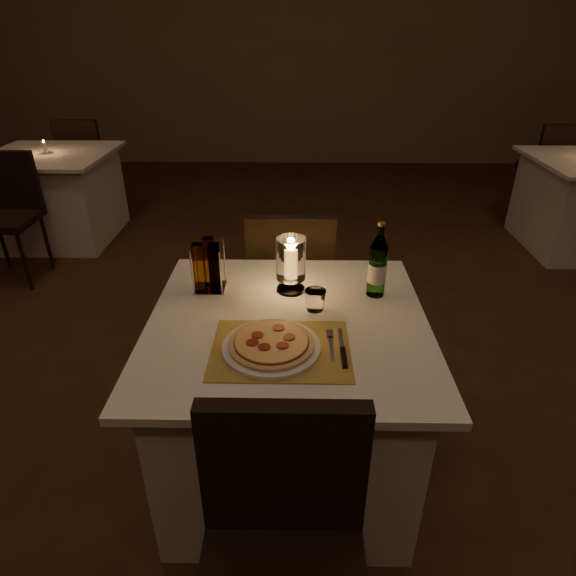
{
  "coord_description": "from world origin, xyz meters",
  "views": [
    {
      "loc": [
        0.06,
        -1.63,
        1.67
      ],
      "look_at": [
        0.03,
        -0.16,
        0.86
      ],
      "focal_mm": 30.0,
      "sensor_mm": 36.0,
      "label": 1
    }
  ],
  "objects_px": {
    "main_table": "(288,398)",
    "plate": "(271,347)",
    "neighbor_table_left": "(57,196)",
    "water_bottle": "(378,267)",
    "pizza": "(271,343)",
    "chair_far": "(290,276)",
    "chair_near": "(283,541)",
    "tumbler": "(315,300)",
    "hurricane_candle": "(291,261)"
  },
  "relations": [
    {
      "from": "main_table",
      "to": "plate",
      "type": "height_order",
      "value": "plate"
    },
    {
      "from": "neighbor_table_left",
      "to": "water_bottle",
      "type": "bearing_deg",
      "value": -44.26
    },
    {
      "from": "pizza",
      "to": "water_bottle",
      "type": "xyz_separation_m",
      "value": [
        0.39,
        0.38,
        0.09
      ]
    },
    {
      "from": "plate",
      "to": "chair_far",
      "type": "bearing_deg",
      "value": 86.8
    },
    {
      "from": "chair_near",
      "to": "chair_far",
      "type": "height_order",
      "value": "same"
    },
    {
      "from": "main_table",
      "to": "chair_near",
      "type": "bearing_deg",
      "value": -90.0
    },
    {
      "from": "tumbler",
      "to": "water_bottle",
      "type": "distance_m",
      "value": 0.28
    },
    {
      "from": "chair_near",
      "to": "water_bottle",
      "type": "bearing_deg",
      "value": 69.63
    },
    {
      "from": "pizza",
      "to": "plate",
      "type": "bearing_deg",
      "value": -69.1
    },
    {
      "from": "chair_far",
      "to": "neighbor_table_left",
      "type": "relative_size",
      "value": 0.9
    },
    {
      "from": "chair_far",
      "to": "hurricane_candle",
      "type": "distance_m",
      "value": 0.59
    },
    {
      "from": "neighbor_table_left",
      "to": "tumbler",
      "type": "bearing_deg",
      "value": -48.74
    },
    {
      "from": "chair_near",
      "to": "water_bottle",
      "type": "distance_m",
      "value": 1.02
    },
    {
      "from": "neighbor_table_left",
      "to": "hurricane_candle",
      "type": "bearing_deg",
      "value": -48.23
    },
    {
      "from": "tumbler",
      "to": "water_bottle",
      "type": "height_order",
      "value": "water_bottle"
    },
    {
      "from": "chair_far",
      "to": "pizza",
      "type": "bearing_deg",
      "value": -93.2
    },
    {
      "from": "pizza",
      "to": "hurricane_candle",
      "type": "bearing_deg",
      "value": 81.83
    },
    {
      "from": "tumbler",
      "to": "water_bottle",
      "type": "xyz_separation_m",
      "value": [
        0.24,
        0.12,
        0.08
      ]
    },
    {
      "from": "pizza",
      "to": "water_bottle",
      "type": "bearing_deg",
      "value": 44.05
    },
    {
      "from": "chair_far",
      "to": "tumbler",
      "type": "xyz_separation_m",
      "value": [
        0.1,
        -0.64,
        0.23
      ]
    },
    {
      "from": "chair_far",
      "to": "pizza",
      "type": "distance_m",
      "value": 0.92
    },
    {
      "from": "pizza",
      "to": "chair_far",
      "type": "bearing_deg",
      "value": 86.8
    },
    {
      "from": "tumbler",
      "to": "neighbor_table_left",
      "type": "distance_m",
      "value": 3.26
    },
    {
      "from": "main_table",
      "to": "hurricane_candle",
      "type": "bearing_deg",
      "value": 88.07
    },
    {
      "from": "neighbor_table_left",
      "to": "chair_far",
      "type": "bearing_deg",
      "value": -41.38
    },
    {
      "from": "chair_near",
      "to": "tumbler",
      "type": "height_order",
      "value": "chair_near"
    },
    {
      "from": "main_table",
      "to": "hurricane_candle",
      "type": "height_order",
      "value": "hurricane_candle"
    },
    {
      "from": "water_bottle",
      "to": "hurricane_candle",
      "type": "xyz_separation_m",
      "value": [
        -0.33,
        0.03,
        0.01
      ]
    },
    {
      "from": "tumbler",
      "to": "hurricane_candle",
      "type": "height_order",
      "value": "hurricane_candle"
    },
    {
      "from": "water_bottle",
      "to": "neighbor_table_left",
      "type": "bearing_deg",
      "value": 135.74
    },
    {
      "from": "chair_far",
      "to": "water_bottle",
      "type": "bearing_deg",
      "value": -56.94
    },
    {
      "from": "chair_far",
      "to": "pizza",
      "type": "height_order",
      "value": "chair_far"
    },
    {
      "from": "pizza",
      "to": "chair_near",
      "type": "bearing_deg",
      "value": -84.65
    },
    {
      "from": "hurricane_candle",
      "to": "tumbler",
      "type": "bearing_deg",
      "value": -57.8
    },
    {
      "from": "chair_near",
      "to": "hurricane_candle",
      "type": "xyz_separation_m",
      "value": [
        0.01,
        0.93,
        0.32
      ]
    },
    {
      "from": "main_table",
      "to": "hurricane_candle",
      "type": "relative_size",
      "value": 4.5
    },
    {
      "from": "main_table",
      "to": "water_bottle",
      "type": "height_order",
      "value": "water_bottle"
    },
    {
      "from": "chair_far",
      "to": "water_bottle",
      "type": "distance_m",
      "value": 0.69
    },
    {
      "from": "chair_near",
      "to": "plate",
      "type": "distance_m",
      "value": 0.57
    },
    {
      "from": "chair_far",
      "to": "tumbler",
      "type": "height_order",
      "value": "chair_far"
    },
    {
      "from": "chair_near",
      "to": "water_bottle",
      "type": "relative_size",
      "value": 3.02
    },
    {
      "from": "tumbler",
      "to": "hurricane_candle",
      "type": "xyz_separation_m",
      "value": [
        -0.09,
        0.14,
        0.09
      ]
    },
    {
      "from": "main_table",
      "to": "chair_far",
      "type": "relative_size",
      "value": 1.11
    },
    {
      "from": "main_table",
      "to": "chair_far",
      "type": "height_order",
      "value": "chair_far"
    },
    {
      "from": "water_bottle",
      "to": "plate",
      "type": "bearing_deg",
      "value": -135.94
    },
    {
      "from": "main_table",
      "to": "neighbor_table_left",
      "type": "bearing_deg",
      "value": 129.06
    },
    {
      "from": "neighbor_table_left",
      "to": "pizza",
      "type": "bearing_deg",
      "value": -53.56
    },
    {
      "from": "main_table",
      "to": "plate",
      "type": "distance_m",
      "value": 0.42
    },
    {
      "from": "pizza",
      "to": "neighbor_table_left",
      "type": "bearing_deg",
      "value": 126.44
    },
    {
      "from": "main_table",
      "to": "plate",
      "type": "bearing_deg",
      "value": -105.52
    }
  ]
}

